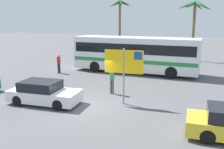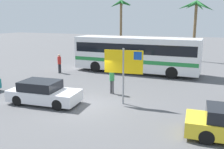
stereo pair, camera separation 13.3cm
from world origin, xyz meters
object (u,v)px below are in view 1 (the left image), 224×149
at_px(bus_front_coach, 135,53).
at_px(pedestrian_by_bus, 59,62).
at_px(pedestrian_near_sign, 112,78).
at_px(car_white, 44,93).
at_px(ferry_sign, 125,64).

height_order(bus_front_coach, pedestrian_by_bus, bus_front_coach).
height_order(bus_front_coach, pedestrian_near_sign, bus_front_coach).
bearing_deg(pedestrian_near_sign, car_white, -16.61).
bearing_deg(pedestrian_by_bus, car_white, 128.75).
relative_size(ferry_sign, pedestrian_near_sign, 1.77).
relative_size(bus_front_coach, ferry_sign, 3.47).
relative_size(ferry_sign, car_white, 0.76).
bearing_deg(pedestrian_near_sign, pedestrian_by_bus, -96.01).
distance_m(ferry_sign, car_white, 4.92).
relative_size(car_white, pedestrian_near_sign, 2.33).
bearing_deg(car_white, pedestrian_near_sign, 43.28).
bearing_deg(pedestrian_by_bus, ferry_sign, 156.20).
bearing_deg(ferry_sign, pedestrian_by_bus, 139.19).
bearing_deg(car_white, bus_front_coach, 71.85).
xyz_separation_m(bus_front_coach, pedestrian_near_sign, (0.56, -6.95, -0.71)).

